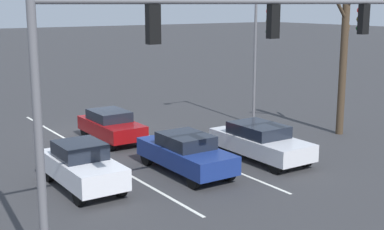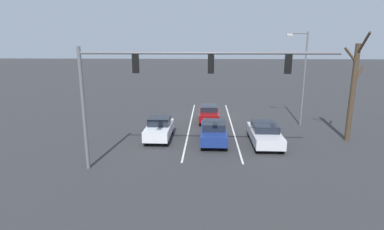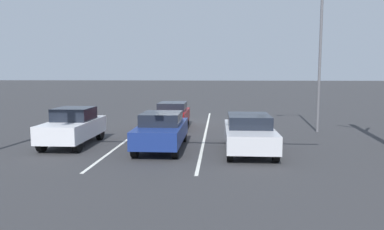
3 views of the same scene
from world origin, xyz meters
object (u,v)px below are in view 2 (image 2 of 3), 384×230
at_px(car_silver_leftlane_front, 265,133).
at_px(car_maroon_midlane_second, 209,113).
at_px(bare_tree_near, 353,89).
at_px(traffic_signal_gantry, 165,77).
at_px(car_navy_midlane_front, 213,132).
at_px(street_lamp_left_shoulder, 302,73).
at_px(car_white_rightlane_front, 159,128).

xyz_separation_m(car_silver_leftlane_front, car_maroon_midlane_second, (3.84, -6.07, 0.00)).
bearing_deg(bare_tree_near, traffic_signal_gantry, 25.51).
xyz_separation_m(car_navy_midlane_front, traffic_signal_gantry, (2.65, 4.96, 4.38)).
height_order(car_navy_midlane_front, street_lamp_left_shoulder, street_lamp_left_shoulder).
xyz_separation_m(car_maroon_midlane_second, traffic_signal_gantry, (2.35, 10.85, 4.40)).
distance_m(car_navy_midlane_front, street_lamp_left_shoulder, 9.64).
bearing_deg(traffic_signal_gantry, car_maroon_midlane_second, -102.22).
bearing_deg(street_lamp_left_shoulder, car_white_rightlane_front, 21.42).
bearing_deg(car_white_rightlane_front, car_maroon_midlane_second, -124.17).
distance_m(car_navy_midlane_front, car_silver_leftlane_front, 3.55).
distance_m(car_maroon_midlane_second, bare_tree_near, 11.56).
bearing_deg(car_white_rightlane_front, car_navy_midlane_front, 172.42).
height_order(car_navy_midlane_front, car_maroon_midlane_second, car_navy_midlane_front).
bearing_deg(car_maroon_midlane_second, car_navy_midlane_front, 92.89).
relative_size(car_white_rightlane_front, bare_tree_near, 0.53).
distance_m(car_navy_midlane_front, traffic_signal_gantry, 7.13).
relative_size(car_silver_leftlane_front, traffic_signal_gantry, 0.35).
bearing_deg(car_navy_midlane_front, car_silver_leftlane_front, 177.08).
bearing_deg(car_white_rightlane_front, car_silver_leftlane_front, 174.62).
distance_m(street_lamp_left_shoulder, bare_tree_near, 4.72).
distance_m(traffic_signal_gantry, street_lamp_left_shoulder, 14.13).
height_order(traffic_signal_gantry, bare_tree_near, bare_tree_near).
bearing_deg(traffic_signal_gantry, car_navy_midlane_front, -118.09).
xyz_separation_m(car_navy_midlane_front, bare_tree_near, (-9.71, -0.93, 2.96)).
height_order(car_navy_midlane_front, car_white_rightlane_front, car_white_rightlane_front).
height_order(car_navy_midlane_front, bare_tree_near, bare_tree_near).
distance_m(car_white_rightlane_front, bare_tree_near, 13.97).
relative_size(car_navy_midlane_front, car_white_rightlane_front, 1.12).
bearing_deg(street_lamp_left_shoulder, traffic_signal_gantry, 44.70).
distance_m(car_maroon_midlane_second, street_lamp_left_shoulder, 8.59).
relative_size(traffic_signal_gantry, street_lamp_left_shoulder, 1.70).
distance_m(car_white_rightlane_front, street_lamp_left_shoulder, 12.71).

